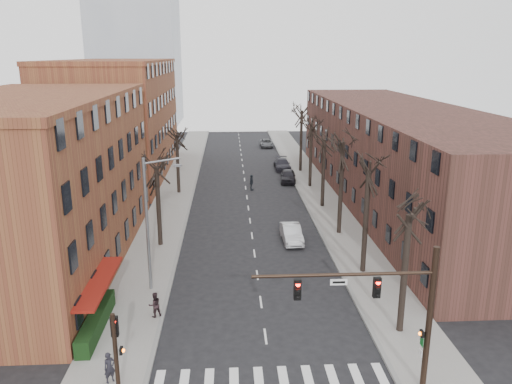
{
  "coord_description": "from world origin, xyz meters",
  "views": [
    {
      "loc": [
        -1.87,
        -20.56,
        15.21
      ],
      "look_at": [
        0.33,
        19.73,
        4.0
      ],
      "focal_mm": 35.0,
      "sensor_mm": 36.0,
      "label": 1
    }
  ],
  "objects": [
    {
      "name": "awning_left",
      "position": [
        -9.4,
        6.0,
        0.0
      ],
      "size": [
        1.2,
        7.0,
        0.15
      ],
      "primitive_type": "cube",
      "color": "maroon",
      "rests_on": "ground"
    },
    {
      "name": "tree_left_b",
      "position": [
        -7.6,
        34.0,
        0.0
      ],
      "size": [
        5.2,
        5.2,
        9.5
      ],
      "primitive_type": null,
      "color": "black",
      "rests_on": "ground"
    },
    {
      "name": "building_left_near",
      "position": [
        -16.0,
        15.0,
        6.0
      ],
      "size": [
        12.0,
        26.0,
        12.0
      ],
      "primitive_type": "cube",
      "color": "brown",
      "rests_on": "ground"
    },
    {
      "name": "sidewalk_right",
      "position": [
        8.0,
        35.0,
        0.07
      ],
      "size": [
        4.0,
        90.0,
        0.15
      ],
      "primitive_type": "cube",
      "color": "gray",
      "rests_on": "ground"
    },
    {
      "name": "building_left_far",
      "position": [
        -16.0,
        44.0,
        7.0
      ],
      "size": [
        12.0,
        28.0,
        14.0
      ],
      "primitive_type": "cube",
      "color": "brown",
      "rests_on": "ground"
    },
    {
      "name": "tree_right_b",
      "position": [
        7.6,
        12.0,
        0.0
      ],
      "size": [
        5.2,
        5.2,
        10.8
      ],
      "primitive_type": null,
      "color": "black",
      "rests_on": "ground"
    },
    {
      "name": "signal_mast_arm",
      "position": [
        5.45,
        -1.0,
        4.4
      ],
      "size": [
        8.14,
        0.3,
        7.2
      ],
      "color": "black",
      "rests_on": "ground"
    },
    {
      "name": "sidewalk_left",
      "position": [
        -8.0,
        35.0,
        0.07
      ],
      "size": [
        4.0,
        90.0,
        0.15
      ],
      "primitive_type": "cube",
      "color": "gray",
      "rests_on": "ground"
    },
    {
      "name": "silver_sedan",
      "position": [
        3.24,
        18.48,
        0.71
      ],
      "size": [
        1.63,
        4.35,
        1.42
      ],
      "primitive_type": "imported",
      "rotation": [
        0.0,
        0.0,
        0.03
      ],
      "color": "#B4B7BC",
      "rests_on": "ground"
    },
    {
      "name": "hedge",
      "position": [
        -9.5,
        5.0,
        0.65
      ],
      "size": [
        0.8,
        6.0,
        1.0
      ],
      "primitive_type": "cube",
      "color": "black",
      "rests_on": "sidewalk_left"
    },
    {
      "name": "tree_left_a",
      "position": [
        -7.6,
        18.0,
        0.0
      ],
      "size": [
        5.2,
        5.2,
        9.5
      ],
      "primitive_type": null,
      "color": "black",
      "rests_on": "ground"
    },
    {
      "name": "signal_pole_left",
      "position": [
        -6.99,
        -0.95,
        2.61
      ],
      "size": [
        0.47,
        0.44,
        4.4
      ],
      "color": "black",
      "rests_on": "ground"
    },
    {
      "name": "pedestrian_a",
      "position": [
        -7.67,
        0.23,
        0.92
      ],
      "size": [
        0.67,
        0.63,
        1.54
      ],
      "primitive_type": "imported",
      "rotation": [
        0.0,
        0.0,
        0.66
      ],
      "color": "black",
      "rests_on": "sidewalk_left"
    },
    {
      "name": "tree_right_c",
      "position": [
        7.6,
        20.0,
        0.0
      ],
      "size": [
        5.2,
        5.2,
        11.6
      ],
      "primitive_type": null,
      "color": "black",
      "rests_on": "ground"
    },
    {
      "name": "parked_car_near",
      "position": [
        5.3,
        38.53,
        0.76
      ],
      "size": [
        2.22,
        4.6,
        1.52
      ],
      "primitive_type": "imported",
      "rotation": [
        0.0,
        0.0,
        -0.1
      ],
      "color": "black",
      "rests_on": "ground"
    },
    {
      "name": "parked_car_far",
      "position": [
        4.44,
        62.52,
        0.63
      ],
      "size": [
        2.17,
        4.59,
        1.27
      ],
      "primitive_type": "imported",
      "rotation": [
        0.0,
        0.0,
        -0.02
      ],
      "color": "#53565A",
      "rests_on": "ground"
    },
    {
      "name": "ground",
      "position": [
        0.0,
        0.0,
        0.0
      ],
      "size": [
        160.0,
        160.0,
        0.0
      ],
      "primitive_type": "plane",
      "color": "black",
      "rests_on": "ground"
    },
    {
      "name": "tree_right_a",
      "position": [
        7.6,
        4.0,
        0.0
      ],
      "size": [
        5.2,
        5.2,
        10.0
      ],
      "primitive_type": null,
      "color": "black",
      "rests_on": "ground"
    },
    {
      "name": "tree_right_e",
      "position": [
        7.6,
        36.0,
        0.0
      ],
      "size": [
        5.2,
        5.2,
        10.8
      ],
      "primitive_type": null,
      "color": "black",
      "rests_on": "ground"
    },
    {
      "name": "pedestrian_b",
      "position": [
        -6.4,
        6.29,
        0.92
      ],
      "size": [
        0.93,
        0.86,
        1.54
      ],
      "primitive_type": "imported",
      "rotation": [
        0.0,
        0.0,
        3.63
      ],
      "color": "black",
      "rests_on": "sidewalk_left"
    },
    {
      "name": "building_right",
      "position": [
        16.0,
        30.0,
        5.0
      ],
      "size": [
        12.0,
        50.0,
        10.0
      ],
      "primitive_type": "cube",
      "color": "#4F2B24",
      "rests_on": "ground"
    },
    {
      "name": "pedestrian_crossing",
      "position": [
        0.64,
        34.9,
        0.91
      ],
      "size": [
        0.62,
        1.13,
        1.82
      ],
      "primitive_type": "imported",
      "rotation": [
        0.0,
        0.0,
        1.39
      ],
      "color": "black",
      "rests_on": "ground"
    },
    {
      "name": "streetlight",
      "position": [
        -7.03,
        10.0,
        5.01
      ],
      "size": [
        2.45,
        0.22,
        9.03
      ],
      "color": "slate",
      "rests_on": "ground"
    },
    {
      "name": "tree_right_f",
      "position": [
        7.6,
        44.0,
        0.0
      ],
      "size": [
        5.2,
        5.2,
        11.6
      ],
      "primitive_type": null,
      "color": "black",
      "rests_on": "ground"
    },
    {
      "name": "tree_right_d",
      "position": [
        7.6,
        28.0,
        0.0
      ],
      "size": [
        5.2,
        5.2,
        10.0
      ],
      "primitive_type": null,
      "color": "black",
      "rests_on": "ground"
    },
    {
      "name": "parked_car_mid",
      "position": [
        5.3,
        45.33,
        0.73
      ],
      "size": [
        2.04,
        5.0,
        1.45
      ],
      "primitive_type": "imported",
      "rotation": [
        0.0,
        0.0,
        -0.0
      ],
      "color": "#22212A",
      "rests_on": "ground"
    }
  ]
}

